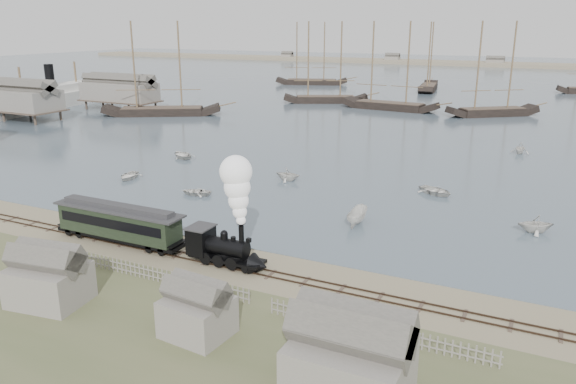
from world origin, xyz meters
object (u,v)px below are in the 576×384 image
at_px(steamship, 51,86).
at_px(beached_dinghy, 129,230).
at_px(passenger_coach, 119,222).
at_px(locomotive, 233,219).

bearing_deg(steamship, beached_dinghy, -137.42).
distance_m(passenger_coach, steamship, 96.84).
bearing_deg(passenger_coach, steamship, 141.30).
relative_size(locomotive, steamship, 0.20).
bearing_deg(beached_dinghy, steamship, 43.79).
relative_size(beached_dinghy, steamship, 0.09).
xyz_separation_m(passenger_coach, steamship, (-75.54, 60.51, 3.05)).
distance_m(locomotive, steamship, 106.53).
bearing_deg(passenger_coach, beached_dinghy, 109.97).
xyz_separation_m(locomotive, steamship, (-87.67, 60.51, 0.94)).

